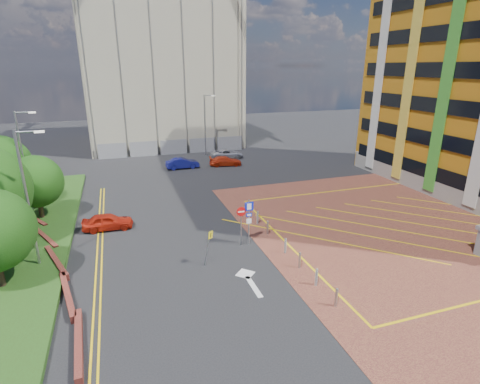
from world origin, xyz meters
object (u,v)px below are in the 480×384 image
warning_sign (209,244)px  car_blue_back (182,163)px  tree_c (36,182)px  lamp_left_near (28,194)px  lamp_left_far (24,158)px  sign_cluster (246,218)px  lamp_back (206,123)px  car_red_back (225,161)px  car_red_left (108,222)px  car_silver_back (227,154)px

warning_sign → car_blue_back: warning_sign is taller
tree_c → lamp_left_near: lamp_left_near is taller
lamp_left_far → sign_cluster: bearing=-36.8°
lamp_back → car_red_back: (0.88, -6.18, -3.79)m
car_blue_back → lamp_left_near: bearing=147.6°
car_red_left → car_red_back: 20.38m
lamp_left_near → lamp_back: 30.80m
lamp_back → car_silver_back: (2.12, -2.57, -3.77)m
lamp_left_near → car_red_left: bearing=50.1°
lamp_back → sign_cluster: (-3.78, -27.02, -2.41)m
lamp_left_far → car_red_back: lamp_left_far is taller
lamp_left_far → lamp_left_near: bearing=-78.7°
sign_cluster → warning_sign: 3.64m
lamp_back → car_blue_back: 8.17m
tree_c → car_silver_back: 25.16m
lamp_left_near → warning_sign: lamp_left_near is taller
car_red_left → lamp_back: bearing=-27.7°
sign_cluster → car_blue_back: (-0.53, 21.16, -1.32)m
car_blue_back → car_red_back: bearing=-94.9°
car_red_back → car_blue_back: bearing=96.3°
car_red_left → car_silver_back: car_red_left is taller
car_red_back → lamp_left_far: bearing=126.8°
tree_c → lamp_back: 25.19m
lamp_left_near → car_silver_back: lamp_left_near is taller
car_red_left → lamp_left_far: bearing=50.1°
car_red_back → lamp_left_near: bearing=148.6°
tree_c → warning_sign: 15.42m
tree_c → sign_cluster: (13.80, -9.02, -1.24)m
lamp_back → sign_cluster: size_ratio=2.50×
car_red_left → car_silver_back: bearing=-35.2°
sign_cluster → car_silver_back: size_ratio=0.75×
car_red_back → warning_sign: bearing=171.2°
lamp_left_far → lamp_back: 24.46m
lamp_left_near → lamp_back: (16.50, 26.00, -0.30)m
lamp_left_near → lamp_left_far: bearing=101.3°
lamp_left_far → car_blue_back: size_ratio=2.07×
tree_c → car_blue_back: bearing=42.5°
warning_sign → car_red_left: size_ratio=0.63×
lamp_back → car_blue_back: (-4.32, -5.86, -3.72)m
lamp_left_near → sign_cluster: 13.04m
lamp_left_near → sign_cluster: bearing=-4.6°
lamp_left_near → sign_cluster: lamp_left_near is taller
lamp_left_near → car_red_back: size_ratio=2.05×
tree_c → warning_sign: bearing=-45.5°
tree_c → car_red_back: 22.07m
car_red_back → car_red_left: bearing=148.2°
sign_cluster → car_red_back: 21.39m
tree_c → car_silver_back: bearing=38.1°
tree_c → lamp_left_far: (-0.92, 2.00, 1.47)m
tree_c → car_blue_back: 18.16m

